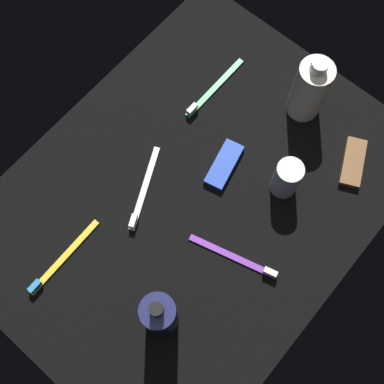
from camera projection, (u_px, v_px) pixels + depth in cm
name	position (u px, v px, depth cm)	size (l,w,h in cm)	color
ground_plane	(192.00, 198.00, 102.89)	(84.00, 64.00, 1.20)	black
lotion_bottle	(160.00, 316.00, 87.11)	(5.94, 5.94, 18.11)	#1A1E4D
bodywash_bottle	(310.00, 89.00, 101.74)	(6.88, 6.88, 16.65)	silver
deodorant_stick	(286.00, 178.00, 98.55)	(5.17, 5.17, 9.47)	silver
toothbrush_white	(143.00, 192.00, 102.00)	(16.72, 8.94, 2.10)	white
toothbrush_purple	(238.00, 259.00, 97.65)	(5.92, 17.68, 2.10)	purple
toothbrush_green	(212.00, 90.00, 109.47)	(18.01, 1.29, 2.10)	green
toothbrush_yellow	(60.00, 261.00, 97.53)	(18.02, 1.53, 2.10)	yellow
snack_bar_blue	(224.00, 165.00, 103.75)	(10.40, 4.00, 1.50)	blue
snack_bar_brown	(353.00, 163.00, 103.92)	(10.40, 4.00, 1.50)	brown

